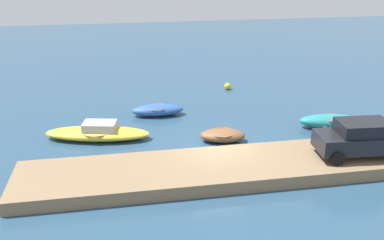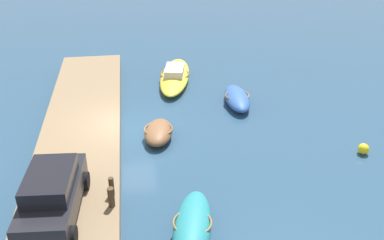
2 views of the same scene
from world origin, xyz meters
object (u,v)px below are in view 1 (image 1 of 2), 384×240
Objects in this scene: dinghy_brown at (223,135)px; parked_car at (362,138)px; mooring_post_mid_west at (336,132)px; marker_buoy at (228,86)px; rowboat_blue at (158,110)px; mooring_post_west at (324,133)px; motorboat_yellow at (98,133)px; rowboat_teal at (333,121)px.

parked_car is at bearing -24.41° from dinghy_brown.
mooring_post_mid_west is 10.94m from marker_buoy.
marker_buoy is at bearing 104.80° from mooring_post_mid_west.
rowboat_blue is 9.93m from mooring_post_west.
rowboat_blue is 6.67× the size of marker_buoy.
parked_car is (0.83, -1.84, 0.51)m from mooring_post_west.
mooring_post_west reaches higher than dinghy_brown.
parked_car is (11.95, -5.23, 1.09)m from motorboat_yellow.
mooring_post_mid_west is at bearing 100.48° from parked_car.
mooring_post_mid_west reaches higher than dinghy_brown.
mooring_post_west is at bearing -78.40° from marker_buoy.
mooring_post_west reaches higher than rowboat_blue.
dinghy_brown is 0.80× the size of rowboat_blue.
mooring_post_west is 0.62m from mooring_post_mid_west.
rowboat_blue is 0.55× the size of motorboat_yellow.
mooring_post_mid_west is 1.53× the size of marker_buoy.
rowboat_teal is 4.66m from parked_car.
rowboat_blue is at bearing 140.58° from mooring_post_west.
parked_car is (5.50, -3.80, 1.11)m from dinghy_brown.
mooring_post_west is 2.08m from parked_car.
rowboat_blue reaches higher than dinghy_brown.
dinghy_brown is at bearing 149.33° from parked_car.
mooring_post_mid_west is at bearing -34.59° from rowboat_blue.
marker_buoy is at bearing 101.60° from mooring_post_west.
mooring_post_mid_west is (0.62, 0.00, 0.01)m from mooring_post_west.
rowboat_blue is at bearing 134.88° from dinghy_brown.
motorboat_yellow reaches higher than rowboat_teal.
mooring_post_west reaches higher than rowboat_teal.
parked_car is at bearing -12.28° from motorboat_yellow.
dinghy_brown is 0.65× the size of rowboat_teal.
mooring_post_mid_west reaches higher than mooring_post_west.
parked_car is (0.21, -1.84, 0.50)m from mooring_post_mid_west.
parked_car reaches higher than rowboat_blue.
motorboat_yellow is 13.09m from parked_car.
motorboat_yellow is at bearing 163.87° from mooring_post_mid_west.
motorboat_yellow is 12.12× the size of marker_buoy.
motorboat_yellow is at bearing -170.41° from rowboat_teal.
rowboat_teal is 5.50× the size of mooring_post_west.
mooring_post_west is 0.98× the size of mooring_post_mid_west.
dinghy_brown is 0.44× the size of motorboat_yellow.
rowboat_teal is 5.37× the size of mooring_post_mid_west.
parked_car is (-1.04, -4.42, 1.04)m from rowboat_teal.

